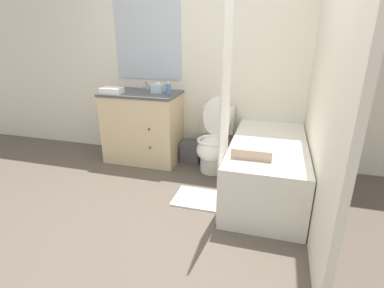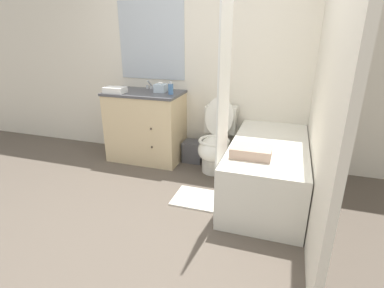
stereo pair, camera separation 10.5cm
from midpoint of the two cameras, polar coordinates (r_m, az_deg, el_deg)
ground_plane at (r=2.65m, az=-7.97°, el=-16.41°), size 14.00×14.00×0.00m
wall_back at (r=3.75m, az=1.78°, el=15.60°), size 8.00×0.06×2.50m
wall_right at (r=2.79m, az=22.99°, el=12.17°), size 0.05×2.69×2.50m
vanity_cabinet at (r=3.88m, az=-10.04°, el=3.42°), size 0.94×0.58×0.89m
sink_faucet at (r=3.94m, az=-9.23°, el=10.75°), size 0.14×0.12×0.12m
toilet at (r=3.55m, az=3.40°, el=0.18°), size 0.37×0.67×0.86m
bathtub at (r=3.13m, az=13.12°, el=-4.45°), size 0.73×1.50×0.56m
shower_curtain at (r=2.49m, az=5.06°, el=6.60°), size 0.02×0.41×1.96m
wastebasket at (r=3.85m, az=-1.00°, el=-1.40°), size 0.24×0.21×0.27m
tissue_box at (r=3.72m, az=-7.34°, el=10.51°), size 0.14×0.14×0.12m
soap_dispenser at (r=3.58m, az=-5.38°, el=10.42°), size 0.06×0.06×0.15m
hand_towel_folded at (r=3.77m, az=-15.83°, el=9.78°), size 0.25×0.17×0.07m
bath_towel_folded at (r=2.66m, az=10.32°, el=-1.27°), size 0.35×0.24×0.09m
bath_mat at (r=3.05m, az=1.13°, el=-10.46°), size 0.58×0.39×0.02m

